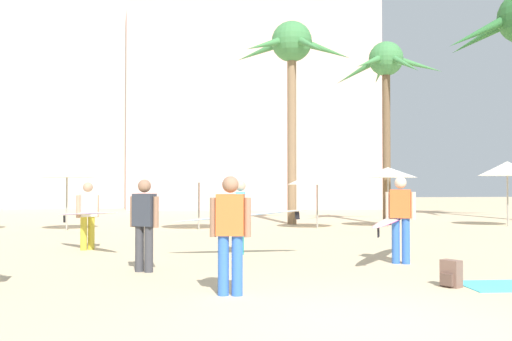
{
  "coord_description": "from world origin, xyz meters",
  "views": [
    {
      "loc": [
        -2.14,
        -6.38,
        1.6
      ],
      "look_at": [
        -0.2,
        6.43,
        1.92
      ],
      "focal_mm": 39.88,
      "sensor_mm": 36.0,
      "label": 1
    }
  ],
  "objects": [
    {
      "name": "person_far_left",
      "position": [
        -4.13,
        7.87,
        0.9
      ],
      "size": [
        1.98,
        2.7,
        1.65
      ],
      "rotation": [
        0.0,
        0.0,
        5.34
      ],
      "color": "gold",
      "rests_on": "ground"
    },
    {
      "name": "cafe_umbrella_0",
      "position": [
        -5.7,
        14.15,
        2.09
      ],
      "size": [
        2.04,
        2.04,
        2.34
      ],
      "color": "gray",
      "rests_on": "ground"
    },
    {
      "name": "palm_tree_center",
      "position": [
        2.68,
        15.91,
        6.76
      ],
      "size": [
        4.68,
        4.7,
        8.18
      ],
      "color": "#896B4C",
      "rests_on": "ground"
    },
    {
      "name": "ground",
      "position": [
        0.0,
        0.0,
        0.0
      ],
      "size": [
        120.0,
        120.0,
        0.0
      ],
      "primitive_type": "plane",
      "color": "#C6B28C"
    },
    {
      "name": "cafe_umbrella_2",
      "position": [
        10.6,
        13.61,
        2.2
      ],
      "size": [
        2.13,
        2.13,
        2.48
      ],
      "color": "gray",
      "rests_on": "ground"
    },
    {
      "name": "person_mid_left",
      "position": [
        -0.54,
        6.46,
        0.91
      ],
      "size": [
        3.14,
        0.88,
        1.68
      ],
      "rotation": [
        0.0,
        0.0,
        2.98
      ],
      "color": "teal",
      "rests_on": "ground"
    },
    {
      "name": "cafe_umbrella_5",
      "position": [
        3.15,
        13.7,
        1.86
      ],
      "size": [
        2.15,
        2.15,
        2.12
      ],
      "color": "gray",
      "rests_on": "ground"
    },
    {
      "name": "person_mid_right",
      "position": [
        -2.61,
        4.23,
        0.93
      ],
      "size": [
        0.57,
        0.4,
        1.69
      ],
      "rotation": [
        0.0,
        0.0,
        4.17
      ],
      "color": "#3D3D42",
      "rests_on": "ground"
    },
    {
      "name": "hotel_pink",
      "position": [
        3.29,
        32.4,
        8.37
      ],
      "size": [
        16.11,
        8.08,
        16.73
      ],
      "primitive_type": "cube",
      "color": "beige",
      "rests_on": "ground"
    },
    {
      "name": "backpack",
      "position": [
        2.2,
        1.96,
        0.2
      ],
      "size": [
        0.33,
        0.35,
        0.42
      ],
      "rotation": [
        0.0,
        0.0,
        3.64
      ],
      "color": "brown",
      "rests_on": "ground"
    },
    {
      "name": "cafe_umbrella_4",
      "position": [
        -1.13,
        13.84,
        1.92
      ],
      "size": [
        2.39,
        2.39,
        2.17
      ],
      "color": "gray",
      "rests_on": "ground"
    },
    {
      "name": "cafe_umbrella_3",
      "position": [
        5.95,
        13.94,
        2.05
      ],
      "size": [
        2.15,
        2.15,
        2.24
      ],
      "color": "gray",
      "rests_on": "ground"
    },
    {
      "name": "person_near_right",
      "position": [
        -1.28,
        1.8,
        0.94
      ],
      "size": [
        0.61,
        0.3,
        1.72
      ],
      "rotation": [
        0.0,
        0.0,
        1.35
      ],
      "color": "blue",
      "rests_on": "ground"
    },
    {
      "name": "palm_tree_left",
      "position": [
        6.37,
        15.15,
        6.01
      ],
      "size": [
        4.12,
        4.44,
        7.31
      ],
      "color": "brown",
      "rests_on": "ground"
    },
    {
      "name": "person_mid_center",
      "position": [
        2.47,
        4.68,
        0.94
      ],
      "size": [
        2.15,
        2.76,
        1.76
      ],
      "rotation": [
        0.0,
        0.0,
        1.08
      ],
      "color": "blue",
      "rests_on": "ground"
    }
  ]
}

